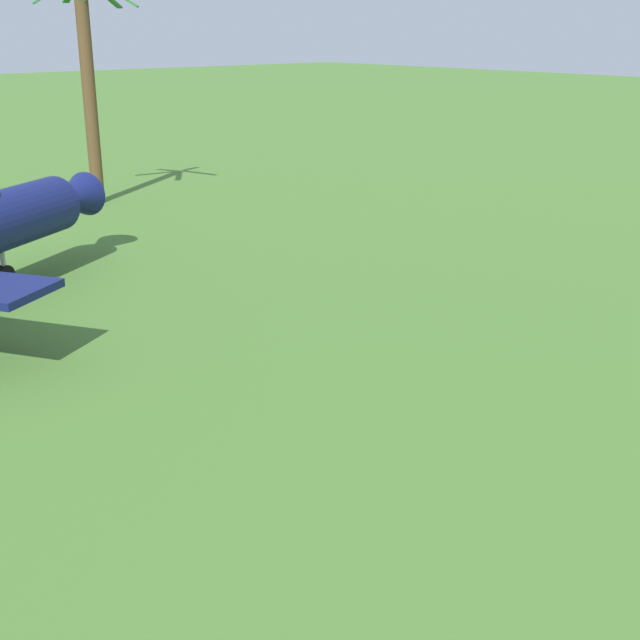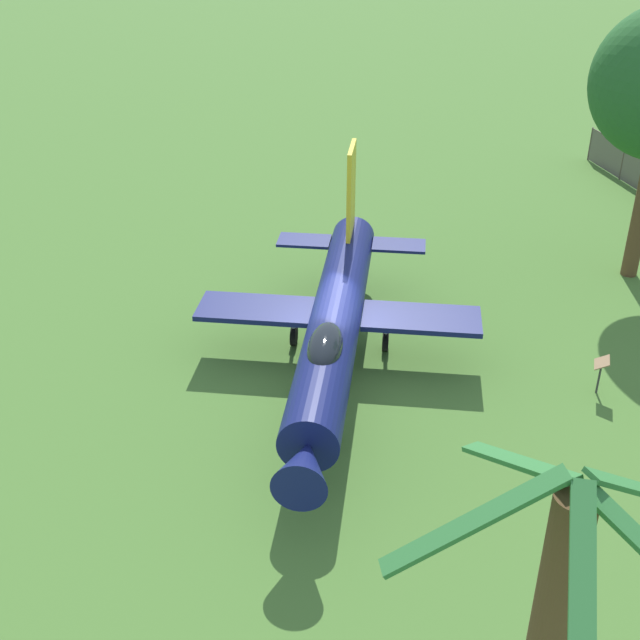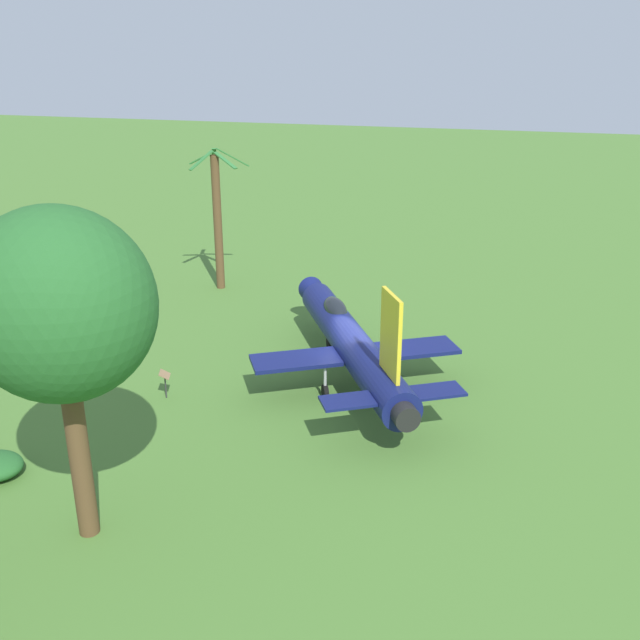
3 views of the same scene
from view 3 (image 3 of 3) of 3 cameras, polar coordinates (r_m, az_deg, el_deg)
ground_plane at (r=30.04m, az=2.49°, el=-4.94°), size 200.00×200.00×0.00m
display_jet at (r=29.62m, az=2.36°, el=-1.58°), size 9.37×12.84×5.39m
shade_tree at (r=19.41m, az=-19.99°, el=0.97°), size 5.08×4.68×9.50m
palm_tree at (r=40.97m, az=-8.12°, el=7.96°), size 3.17×3.52×7.92m
info_plaque at (r=29.01m, az=-12.20°, el=-4.53°), size 0.58×0.70×1.14m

